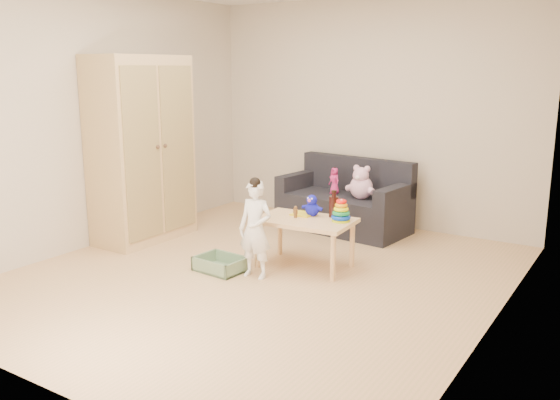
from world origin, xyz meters
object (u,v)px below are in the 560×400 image
Objects in this scene: sofa at (343,212)px; play_table at (305,243)px; wardrobe at (142,150)px; toddler at (255,231)px.

play_table reaches higher than sofa.
toddler is at bearing -11.58° from wardrobe.
play_table is at bearing -72.07° from sofa.
toddler reaches higher than sofa.
toddler is (0.06, -1.82, 0.22)m from sofa.
wardrobe is 2.29× the size of toddler.
wardrobe is at bearing 164.52° from toddler.
toddler is at bearing -115.86° from play_table.
sofa is (1.65, 1.47, -0.77)m from wardrobe.
wardrobe is at bearing -132.16° from sofa.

